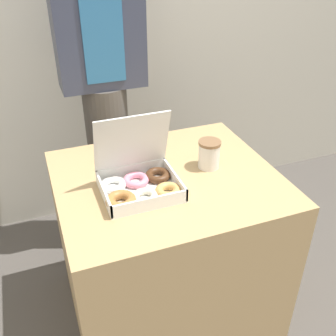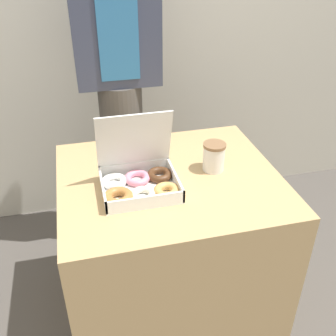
% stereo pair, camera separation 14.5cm
% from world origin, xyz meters
% --- Properties ---
extents(ground_plane, '(14.00, 14.00, 0.00)m').
position_xyz_m(ground_plane, '(0.00, 0.00, 0.00)').
color(ground_plane, '#4C4742').
extents(table, '(0.88, 0.76, 0.77)m').
position_xyz_m(table, '(0.00, 0.00, 0.38)').
color(table, tan).
rests_on(table, ground_plane).
extents(donut_box, '(0.32, 0.26, 0.29)m').
position_xyz_m(donut_box, '(-0.13, -0.05, 0.81)').
color(donut_box, white).
rests_on(donut_box, table).
extents(coffee_cup, '(0.09, 0.09, 0.12)m').
position_xyz_m(coffee_cup, '(0.19, 0.01, 0.83)').
color(coffee_cup, silver).
rests_on(coffee_cup, table).
extents(person_customer, '(0.40, 0.23, 1.81)m').
position_xyz_m(person_customer, '(-0.11, 0.60, 1.01)').
color(person_customer, '#4C4742').
rests_on(person_customer, ground_plane).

